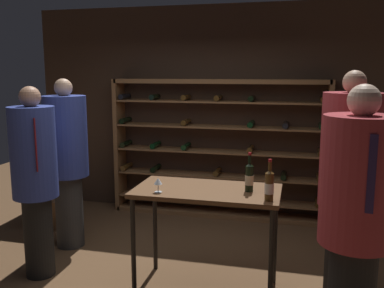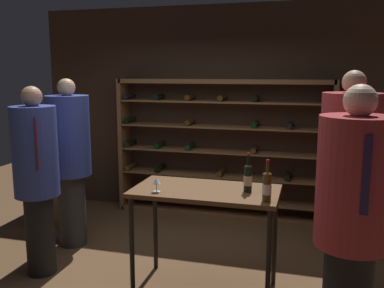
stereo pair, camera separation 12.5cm
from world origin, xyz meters
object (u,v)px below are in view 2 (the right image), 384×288
(wine_crate, at_px, (52,211))
(person_bystander_red_print, at_px, (348,179))
(person_bystander_dark_jacket, at_px, (353,213))
(person_guest_blue_shirt, at_px, (36,173))
(wine_glass_stemmed_center, at_px, (156,182))
(tasting_table, at_px, (206,200))
(person_guest_plum_blouse, at_px, (70,155))
(wine_bottle_red_label, at_px, (248,178))
(wine_rack, at_px, (221,149))
(wine_bottle_black_capsule, at_px, (267,186))
(display_cabinet, at_px, (362,177))

(wine_crate, bearing_deg, person_bystander_red_print, -16.14)
(person_bystander_dark_jacket, bearing_deg, wine_crate, 161.95)
(person_guest_blue_shirt, xyz_separation_m, wine_glass_stemmed_center, (1.30, -0.10, 0.03))
(tasting_table, distance_m, person_guest_plum_blouse, 1.90)
(person_guest_plum_blouse, bearing_deg, wine_bottle_red_label, -34.53)
(wine_rack, xyz_separation_m, wine_bottle_black_capsule, (0.87, -2.34, 0.15))
(wine_bottle_black_capsule, bearing_deg, person_bystander_red_print, 26.24)
(person_guest_plum_blouse, xyz_separation_m, wine_crate, (-0.62, 0.51, -0.90))
(tasting_table, distance_m, wine_bottle_black_capsule, 0.66)
(person_guest_plum_blouse, distance_m, wine_bottle_red_label, 2.25)
(person_guest_plum_blouse, height_order, wine_glass_stemmed_center, person_guest_plum_blouse)
(tasting_table, bearing_deg, wine_crate, 154.61)
(person_guest_plum_blouse, xyz_separation_m, wine_bottle_red_label, (2.16, -0.62, 0.03))
(tasting_table, bearing_deg, wine_rack, 98.03)
(person_bystander_dark_jacket, distance_m, display_cabinet, 2.08)
(wine_crate, height_order, wine_bottle_black_capsule, wine_bottle_black_capsule)
(person_bystander_red_print, bearing_deg, wine_glass_stemmed_center, 178.58)
(wine_crate, height_order, wine_glass_stemmed_center, wine_glass_stemmed_center)
(tasting_table, relative_size, wine_bottle_black_capsule, 3.77)
(tasting_table, height_order, person_guest_blue_shirt, person_guest_blue_shirt)
(display_cabinet, height_order, wine_glass_stemmed_center, display_cabinet)
(person_bystander_dark_jacket, relative_size, person_guest_plum_blouse, 1.00)
(person_bystander_red_print, bearing_deg, person_guest_blue_shirt, 171.78)
(person_bystander_red_print, height_order, display_cabinet, person_bystander_red_print)
(wine_bottle_black_capsule, bearing_deg, person_guest_plum_blouse, 159.95)
(wine_bottle_black_capsule, distance_m, wine_glass_stemmed_center, 0.97)
(wine_bottle_red_label, bearing_deg, tasting_table, -177.92)
(wine_rack, xyz_separation_m, wine_crate, (-2.11, -0.97, -0.78))
(person_bystander_dark_jacket, distance_m, person_guest_blue_shirt, 2.94)
(person_guest_plum_blouse, bearing_deg, wine_glass_stemmed_center, -49.91)
(person_guest_blue_shirt, distance_m, wine_bottle_black_capsule, 2.27)
(person_guest_plum_blouse, height_order, wine_bottle_red_label, person_guest_plum_blouse)
(wine_bottle_black_capsule, bearing_deg, wine_glass_stemmed_center, 179.25)
(person_guest_blue_shirt, bearing_deg, tasting_table, 44.11)
(wine_rack, bearing_deg, wine_bottle_red_label, -72.11)
(wine_bottle_red_label, xyz_separation_m, wine_glass_stemmed_center, (-0.77, -0.23, -0.03))
(person_guest_plum_blouse, height_order, person_guest_blue_shirt, person_guest_plum_blouse)
(person_guest_plum_blouse, bearing_deg, wine_bottle_black_capsule, -38.60)
(wine_rack, bearing_deg, wine_crate, -155.37)
(display_cabinet, distance_m, wine_bottle_red_label, 1.82)
(person_bystander_red_print, xyz_separation_m, wine_bottle_black_capsule, (-0.65, -0.32, -0.02))
(wine_rack, height_order, person_guest_blue_shirt, wine_rack)
(wine_bottle_red_label, bearing_deg, person_bystander_dark_jacket, -37.38)
(person_guest_plum_blouse, xyz_separation_m, wine_bottle_black_capsule, (2.35, -0.86, 0.03))
(person_bystander_dark_jacket, bearing_deg, wine_rack, 126.73)
(wine_bottle_red_label, bearing_deg, wine_rack, 107.89)
(person_guest_plum_blouse, height_order, display_cabinet, person_guest_plum_blouse)
(wine_rack, height_order, tasting_table, wine_rack)
(wine_bottle_red_label, distance_m, wine_glass_stemmed_center, 0.81)
(wine_crate, bearing_deg, wine_glass_stemmed_center, -33.97)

